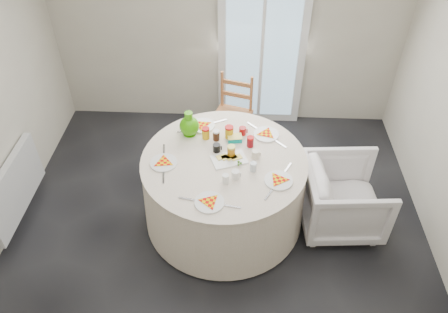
{
  "coord_description": "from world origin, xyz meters",
  "views": [
    {
      "loc": [
        0.19,
        -2.61,
        3.35
      ],
      "look_at": [
        0.05,
        0.27,
        0.8
      ],
      "focal_mm": 35.0,
      "sensor_mm": 36.0,
      "label": 1
    }
  ],
  "objects_px": {
    "armchair": "(344,194)",
    "table": "(224,190)",
    "radiator": "(15,188)",
    "wooden_chair": "(232,114)",
    "green_pitcher": "(189,125)"
  },
  "relations": [
    {
      "from": "radiator",
      "to": "table",
      "type": "distance_m",
      "value": 1.99
    },
    {
      "from": "radiator",
      "to": "wooden_chair",
      "type": "xyz_separation_m",
      "value": [
        2.02,
        1.18,
        0.09
      ]
    },
    {
      "from": "armchair",
      "to": "green_pitcher",
      "type": "xyz_separation_m",
      "value": [
        -1.47,
        0.36,
        0.48
      ]
    },
    {
      "from": "radiator",
      "to": "wooden_chair",
      "type": "height_order",
      "value": "wooden_chair"
    },
    {
      "from": "radiator",
      "to": "table",
      "type": "relative_size",
      "value": 0.65
    },
    {
      "from": "wooden_chair",
      "to": "armchair",
      "type": "xyz_separation_m",
      "value": [
        1.09,
        -1.11,
        -0.08
      ]
    },
    {
      "from": "table",
      "to": "green_pitcher",
      "type": "relative_size",
      "value": 6.32
    },
    {
      "from": "wooden_chair",
      "to": "green_pitcher",
      "type": "relative_size",
      "value": 3.7
    },
    {
      "from": "table",
      "to": "armchair",
      "type": "bearing_deg",
      "value": -0.56
    },
    {
      "from": "table",
      "to": "armchair",
      "type": "xyz_separation_m",
      "value": [
        1.13,
        -0.01,
        0.02
      ]
    },
    {
      "from": "wooden_chair",
      "to": "green_pitcher",
      "type": "xyz_separation_m",
      "value": [
        -0.38,
        -0.75,
        0.4
      ]
    },
    {
      "from": "armchair",
      "to": "table",
      "type": "bearing_deg",
      "value": 85.27
    },
    {
      "from": "table",
      "to": "armchair",
      "type": "height_order",
      "value": "armchair"
    },
    {
      "from": "radiator",
      "to": "green_pitcher",
      "type": "height_order",
      "value": "green_pitcher"
    },
    {
      "from": "radiator",
      "to": "wooden_chair",
      "type": "bearing_deg",
      "value": 30.19
    }
  ]
}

